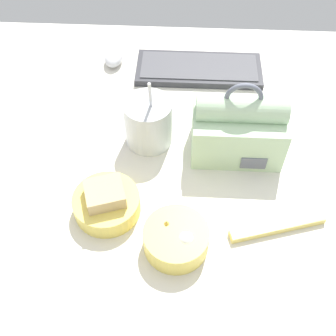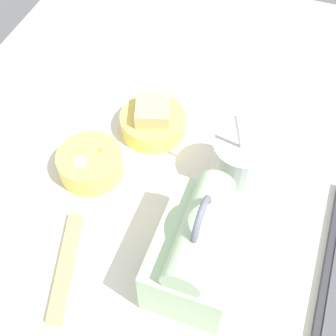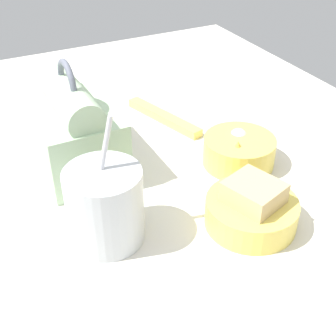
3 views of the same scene
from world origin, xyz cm
name	(u,v)px [view 1 (image 1 of 3)]	position (x,y,z in cm)	size (l,w,h in cm)	color
desk_surface	(170,176)	(0.00, 0.00, 1.00)	(140.00, 110.00, 2.00)	silver
keyboard	(199,69)	(5.94, 34.56, 3.02)	(33.13, 13.34, 2.10)	#2D2D33
lunch_bag	(238,128)	(14.21, 7.79, 9.00)	(19.60, 13.08, 19.20)	#B7D6AD
soup_cup	(148,122)	(-5.39, 9.66, 7.81)	(10.61, 10.61, 18.65)	silver
bento_bowl_sandwich	(107,202)	(-12.29, -9.98, 4.73)	(13.42, 13.42, 7.33)	#EFD65B
bento_bowl_snacks	(176,238)	(1.82, -17.32, 4.67)	(12.37, 12.37, 5.98)	#EFD65B
computer_mouse	(114,57)	(-17.18, 37.34, 3.75)	(4.87, 7.44, 3.49)	silver
chopstick_case	(278,226)	(21.64, -12.67, 2.80)	(19.34, 7.77, 1.60)	#EFD666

